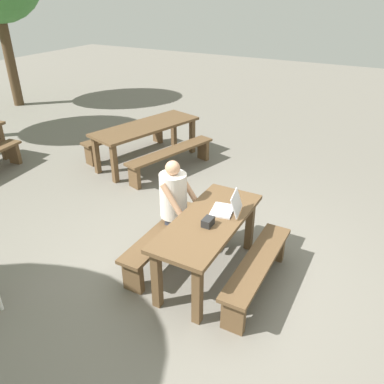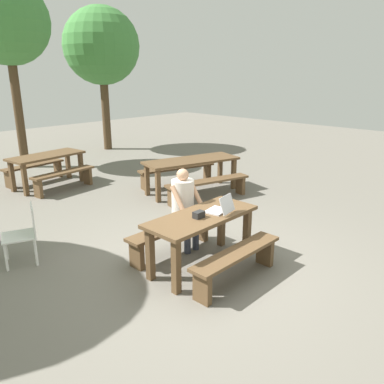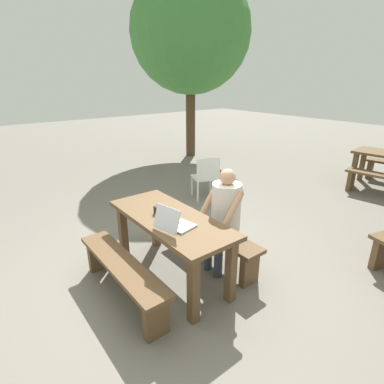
{
  "view_description": "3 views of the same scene",
  "coord_description": "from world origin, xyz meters",
  "px_view_note": "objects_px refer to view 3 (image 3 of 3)",
  "views": [
    {
      "loc": [
        -3.3,
        -1.58,
        3.07
      ],
      "look_at": [
        0.07,
        0.25,
        1.01
      ],
      "focal_mm": 36.24,
      "sensor_mm": 36.0,
      "label": 1
    },
    {
      "loc": [
        -3.61,
        -3.26,
        2.61
      ],
      "look_at": [
        0.07,
        0.25,
        1.01
      ],
      "focal_mm": 36.24,
      "sensor_mm": 36.0,
      "label": 2
    },
    {
      "loc": [
        2.52,
        -1.66,
        2.18
      ],
      "look_at": [
        0.07,
        0.25,
        1.01
      ],
      "focal_mm": 28.45,
      "sensor_mm": 36.0,
      "label": 3
    }
  ],
  "objects_px": {
    "tree_right": "(190,32)",
    "plastic_chair": "(206,177)",
    "picnic_table_front": "(170,228)",
    "laptop": "(174,223)",
    "small_pouch": "(161,211)",
    "person_seated": "(224,213)"
  },
  "relations": [
    {
      "from": "laptop",
      "to": "tree_right",
      "type": "bearing_deg",
      "value": -50.03
    },
    {
      "from": "person_seated",
      "to": "plastic_chair",
      "type": "height_order",
      "value": "person_seated"
    },
    {
      "from": "laptop",
      "to": "small_pouch",
      "type": "xyz_separation_m",
      "value": [
        -0.36,
        0.08,
        -0.02
      ]
    },
    {
      "from": "small_pouch",
      "to": "picnic_table_front",
      "type": "bearing_deg",
      "value": 22.18
    },
    {
      "from": "laptop",
      "to": "person_seated",
      "type": "distance_m",
      "value": 0.7
    },
    {
      "from": "laptop",
      "to": "person_seated",
      "type": "height_order",
      "value": "person_seated"
    },
    {
      "from": "tree_right",
      "to": "laptop",
      "type": "bearing_deg",
      "value": -39.3
    },
    {
      "from": "picnic_table_front",
      "to": "tree_right",
      "type": "xyz_separation_m",
      "value": [
        -4.58,
        3.83,
        2.69
      ]
    },
    {
      "from": "laptop",
      "to": "plastic_chair",
      "type": "xyz_separation_m",
      "value": [
        -1.86,
        2.01,
        -0.38
      ]
    },
    {
      "from": "laptop",
      "to": "small_pouch",
      "type": "relative_size",
      "value": 2.54
    },
    {
      "from": "picnic_table_front",
      "to": "plastic_chair",
      "type": "relative_size",
      "value": 1.99
    },
    {
      "from": "plastic_chair",
      "to": "tree_right",
      "type": "bearing_deg",
      "value": -101.61
    },
    {
      "from": "plastic_chair",
      "to": "person_seated",
      "type": "bearing_deg",
      "value": 76.22
    },
    {
      "from": "picnic_table_front",
      "to": "plastic_chair",
      "type": "distance_m",
      "value": 2.49
    },
    {
      "from": "small_pouch",
      "to": "tree_right",
      "type": "relative_size",
      "value": 0.03
    },
    {
      "from": "person_seated",
      "to": "tree_right",
      "type": "bearing_deg",
      "value": 146.01
    },
    {
      "from": "laptop",
      "to": "small_pouch",
      "type": "height_order",
      "value": "laptop"
    },
    {
      "from": "picnic_table_front",
      "to": "plastic_chair",
      "type": "height_order",
      "value": "plastic_chair"
    },
    {
      "from": "picnic_table_front",
      "to": "tree_right",
      "type": "bearing_deg",
      "value": 140.09
    },
    {
      "from": "plastic_chair",
      "to": "laptop",
      "type": "bearing_deg",
      "value": 64.25
    },
    {
      "from": "small_pouch",
      "to": "plastic_chair",
      "type": "height_order",
      "value": "small_pouch"
    },
    {
      "from": "tree_right",
      "to": "plastic_chair",
      "type": "bearing_deg",
      "value": -33.14
    }
  ]
}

